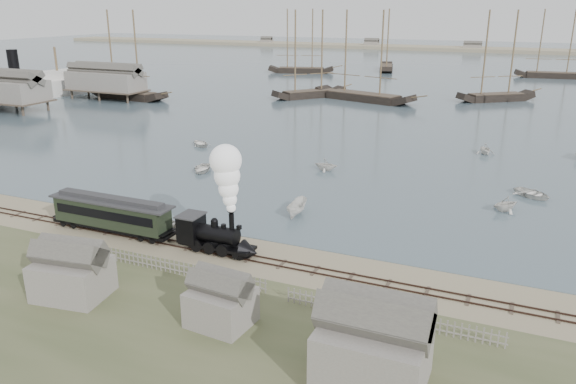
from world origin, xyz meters
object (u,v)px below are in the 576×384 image
at_px(locomotive, 223,207).
at_px(passenger_coach, 112,213).
at_px(beached_dinghy, 166,224).
at_px(steamship, 15,75).

height_order(locomotive, passenger_coach, locomotive).
height_order(locomotive, beached_dinghy, locomotive).
distance_m(locomotive, beached_dinghy, 9.76).
relative_size(locomotive, passenger_coach, 0.72).
height_order(locomotive, steamship, steamship).
relative_size(passenger_coach, beached_dinghy, 3.43).
relative_size(passenger_coach, steamship, 0.25).
relative_size(beached_dinghy, steamship, 0.07).
xyz_separation_m(beached_dinghy, steamship, (-77.23, 51.91, 5.31)).
bearing_deg(beached_dinghy, passenger_coach, 146.15).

